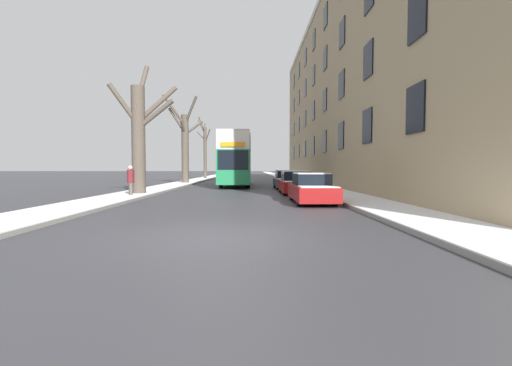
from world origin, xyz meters
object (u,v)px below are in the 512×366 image
parked_car_2 (287,180)px  bare_tree_left_1 (185,143)px  double_decker_bus (236,158)px  parked_car_0 (312,189)px  parked_car_1 (296,183)px  bare_tree_left_0 (140,134)px  pedestrian_left_sidewalk (131,180)px  bare_tree_left_2 (205,150)px

parked_car_2 → bare_tree_left_1: bearing=141.6°
double_decker_bus → parked_car_0: double_decker_bus is taller
parked_car_1 → parked_car_0: bearing=-90.0°
parked_car_1 → bare_tree_left_0: bearing=-171.7°
double_decker_bus → parked_car_2: double_decker_bus is taller
double_decker_bus → pedestrian_left_sidewalk: size_ratio=6.75×
bare_tree_left_0 → parked_car_0: bare_tree_left_0 is taller
bare_tree_left_2 → double_decker_bus: bearing=-73.6°
bare_tree_left_2 → parked_car_0: bare_tree_left_2 is taller
bare_tree_left_2 → pedestrian_left_sidewalk: bare_tree_left_2 is taller
bare_tree_left_0 → pedestrian_left_sidewalk: size_ratio=4.47×
bare_tree_left_1 → double_decker_bus: bearing=-30.8°
bare_tree_left_0 → double_decker_bus: size_ratio=0.66×
bare_tree_left_0 → double_decker_bus: bearing=65.5°
bare_tree_left_2 → parked_car_2: (9.21, -21.79, -3.48)m
bare_tree_left_2 → double_decker_bus: size_ratio=0.75×
bare_tree_left_1 → parked_car_2: (9.16, -7.27, -3.29)m
double_decker_bus → parked_car_0: 15.59m
bare_tree_left_1 → parked_car_0: (9.16, -18.00, -3.31)m
pedestrian_left_sidewalk → parked_car_0: bearing=-133.9°
parked_car_1 → pedestrian_left_sidewalk: pedestrian_left_sidewalk is taller
double_decker_bus → parked_car_1: 10.53m
parked_car_0 → bare_tree_left_0: bearing=155.5°
bare_tree_left_1 → parked_car_0: bearing=-63.0°
parked_car_2 → bare_tree_left_0: bearing=-143.5°
bare_tree_left_1 → parked_car_1: bare_tree_left_1 is taller
parked_car_2 → parked_car_1: bearing=-90.0°
parked_car_2 → pedestrian_left_sidewalk: size_ratio=2.60×
double_decker_bus → parked_car_1: size_ratio=2.81×
bare_tree_left_0 → parked_car_1: size_ratio=1.86×
bare_tree_left_0 → parked_car_2: size_ratio=1.72×
bare_tree_left_2 → parked_car_1: size_ratio=2.10×
bare_tree_left_1 → bare_tree_left_2: (-0.05, 14.52, 0.19)m
bare_tree_left_1 → double_decker_bus: (5.13, -3.06, -1.46)m
double_decker_bus → bare_tree_left_0: bearing=-114.5°
bare_tree_left_1 → pedestrian_left_sidewalk: size_ratio=4.99×
bare_tree_left_0 → pedestrian_left_sidewalk: bare_tree_left_0 is taller
bare_tree_left_2 → double_decker_bus: (5.18, -17.58, -1.65)m
bare_tree_left_2 → parked_car_2: bare_tree_left_2 is taller
bare_tree_left_1 → parked_car_0: bare_tree_left_1 is taller
double_decker_bus → parked_car_2: bearing=-46.3°
bare_tree_left_1 → double_decker_bus: bare_tree_left_1 is taller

